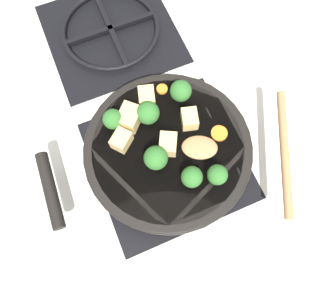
{
  "coord_description": "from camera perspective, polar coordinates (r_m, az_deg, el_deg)",
  "views": [
    {
      "loc": [
        -0.08,
        -0.19,
        0.67
      ],
      "look_at": [
        0.0,
        0.0,
        0.09
      ],
      "focal_mm": 35.0,
      "sensor_mm": 36.0,
      "label": 1
    }
  ],
  "objects": [
    {
      "name": "carrot_slice_near_center",
      "position": [
        0.67,
        -1.04,
        10.05
      ],
      "size": [
        0.02,
        0.02,
        0.01
      ],
      "primitive_type": "cylinder",
      "color": "orange",
      "rests_on": "skillet_pan"
    },
    {
      "name": "broccoli_floret_west_rim",
      "position": [
        0.64,
        2.23,
        9.72
      ],
      "size": [
        0.04,
        0.04,
        0.05
      ],
      "color": "#709956",
      "rests_on": "skillet_pan"
    },
    {
      "name": "tofu_cube_center_large",
      "position": [
        0.63,
        3.76,
        4.91
      ],
      "size": [
        0.04,
        0.04,
        0.03
      ],
      "primitive_type": "cube",
      "rotation": [
        0.0,
        0.0,
        4.44
      ],
      "color": "#DBB770",
      "rests_on": "skillet_pan"
    },
    {
      "name": "rear_burner_grate",
      "position": [
        0.87,
        -9.91,
        19.3
      ],
      "size": [
        0.31,
        0.31,
        0.03
      ],
      "color": "black",
      "rests_on": "ground_plane"
    },
    {
      "name": "broccoli_floret_south_cluster",
      "position": [
        0.59,
        -2.13,
        -1.91
      ],
      "size": [
        0.04,
        0.04,
        0.05
      ],
      "color": "#709956",
      "rests_on": "skillet_pan"
    },
    {
      "name": "tofu_cube_east_chunk",
      "position": [
        0.63,
        -6.69,
        5.12
      ],
      "size": [
        0.06,
        0.06,
        0.04
      ],
      "primitive_type": "cube",
      "rotation": [
        0.0,
        0.0,
        0.81
      ],
      "color": "#DBB770",
      "rests_on": "skillet_pan"
    },
    {
      "name": "skillet_pan",
      "position": [
        0.65,
        -0.14,
        -0.85
      ],
      "size": [
        0.41,
        0.33,
        0.06
      ],
      "color": "black",
      "rests_on": "front_burner_grate"
    },
    {
      "name": "carrot_slice_orange_thin",
      "position": [
        0.64,
        8.9,
        2.37
      ],
      "size": [
        0.03,
        0.03,
        0.01
      ],
      "primitive_type": "cylinder",
      "color": "orange",
      "rests_on": "skillet_pan"
    },
    {
      "name": "wooden_spoon",
      "position": [
        0.63,
        13.94,
        -0.5
      ],
      "size": [
        0.25,
        0.23,
        0.02
      ],
      "color": "#A87A4C",
      "rests_on": "skillet_pan"
    },
    {
      "name": "broccoli_floret_north_edge",
      "position": [
        0.59,
        8.59,
        -4.82
      ],
      "size": [
        0.04,
        0.04,
        0.04
      ],
      "color": "#709956",
      "rests_on": "skillet_pan"
    },
    {
      "name": "ground_plane",
      "position": [
        0.71,
        -0.0,
        -2.38
      ],
      "size": [
        2.4,
        2.4,
        0.0
      ],
      "primitive_type": "plane",
      "color": "silver"
    },
    {
      "name": "broccoli_floret_east_rim",
      "position": [
        0.62,
        -3.52,
        5.94
      ],
      "size": [
        0.04,
        0.04,
        0.05
      ],
      "color": "#709956",
      "rests_on": "skillet_pan"
    },
    {
      "name": "broccoli_floret_center_top",
      "position": [
        0.63,
        -9.54,
        4.79
      ],
      "size": [
        0.04,
        0.04,
        0.05
      ],
      "color": "#709956",
      "rests_on": "skillet_pan"
    },
    {
      "name": "tofu_cube_back_piece",
      "position": [
        0.62,
        -8.1,
        1.18
      ],
      "size": [
        0.05,
        0.05,
        0.03
      ],
      "primitive_type": "cube",
      "rotation": [
        0.0,
        0.0,
        0.69
      ],
      "color": "#DBB770",
      "rests_on": "skillet_pan"
    },
    {
      "name": "broccoli_floret_near_spoon",
      "position": [
        0.58,
        4.18,
        -5.24
      ],
      "size": [
        0.04,
        0.04,
        0.05
      ],
      "color": "#709956",
      "rests_on": "skillet_pan"
    },
    {
      "name": "tofu_cube_west_chunk",
      "position": [
        0.65,
        -4.06,
        8.5
      ],
      "size": [
        0.04,
        0.05,
        0.03
      ],
      "primitive_type": "cube",
      "rotation": [
        0.0,
        0.0,
        1.29
      ],
      "color": "#DBB770",
      "rests_on": "skillet_pan"
    },
    {
      "name": "tofu_cube_near_handle",
      "position": [
        0.61,
        -0.22,
        0.57
      ],
      "size": [
        0.05,
        0.05,
        0.03
      ],
      "primitive_type": "cube",
      "rotation": [
        0.0,
        0.0,
        1.09
      ],
      "color": "#DBB770",
      "rests_on": "skillet_pan"
    },
    {
      "name": "front_burner_grate",
      "position": [
        0.7,
        -0.0,
        -2.08
      ],
      "size": [
        0.31,
        0.31,
        0.03
      ],
      "color": "black",
      "rests_on": "ground_plane"
    }
  ]
}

